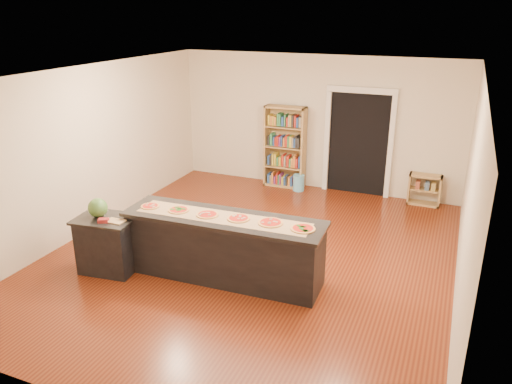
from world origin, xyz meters
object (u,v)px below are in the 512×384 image
at_px(side_counter, 108,244).
at_px(low_shelf, 424,190).
at_px(waste_bin, 299,183).
at_px(watermelon, 98,208).
at_px(bookshelf, 285,147).
at_px(kitchen_island, 224,247).

distance_m(side_counter, low_shelf, 6.08).
xyz_separation_m(waste_bin, watermelon, (-1.63, -4.35, 0.80)).
xyz_separation_m(bookshelf, waste_bin, (0.38, -0.17, -0.70)).
bearing_deg(side_counter, bookshelf, 69.09).
distance_m(side_counter, waste_bin, 4.61).
height_order(kitchen_island, waste_bin, kitchen_island).
bearing_deg(kitchen_island, waste_bin, 89.96).
bearing_deg(bookshelf, side_counter, -104.10).
bearing_deg(side_counter, waste_bin, 63.94).
distance_m(side_counter, watermelon, 0.57).
relative_size(low_shelf, waste_bin, 1.78).
bearing_deg(waste_bin, kitchen_island, -87.87).
height_order(bookshelf, waste_bin, bookshelf).
distance_m(bookshelf, watermelon, 4.68).
relative_size(side_counter, low_shelf, 1.37).
xyz_separation_m(bookshelf, low_shelf, (2.91, 0.02, -0.56)).
bearing_deg(waste_bin, bookshelf, 156.77).
bearing_deg(waste_bin, low_shelf, 4.25).
height_order(waste_bin, watermelon, watermelon).
bearing_deg(watermelon, bookshelf, 74.60).
height_order(bookshelf, watermelon, bookshelf).
bearing_deg(low_shelf, waste_bin, -175.75).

